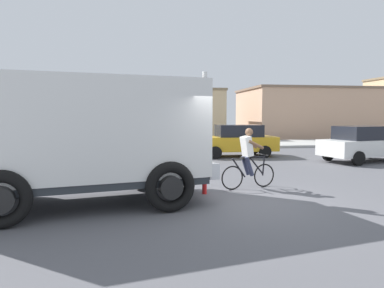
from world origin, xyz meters
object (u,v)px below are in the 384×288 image
traffic_light_pole (204,116)px  car_white_mid (236,140)px  cyclist (248,158)px  car_red_near (364,144)px  truck_foreground (88,133)px

traffic_light_pole → car_white_mid: size_ratio=0.80×
traffic_light_pole → cyclist: bearing=16.8°
cyclist → car_red_near: bearing=34.4°
car_red_near → traffic_light_pole: bearing=-148.1°
cyclist → car_red_near: size_ratio=0.40×
cyclist → traffic_light_pole: size_ratio=0.54×
car_white_mid → traffic_light_pole: bearing=-111.7°
car_white_mid → cyclist: bearing=-103.5°
cyclist → traffic_light_pole: 1.86m
cyclist → car_white_mid: cyclist is taller
car_white_mid → car_red_near: bearing=-29.3°
cyclist → car_white_mid: size_ratio=0.43×
truck_foreground → car_white_mid: 10.61m
cyclist → traffic_light_pole: (-1.36, -0.41, 1.20)m
traffic_light_pole → car_red_near: size_ratio=0.75×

